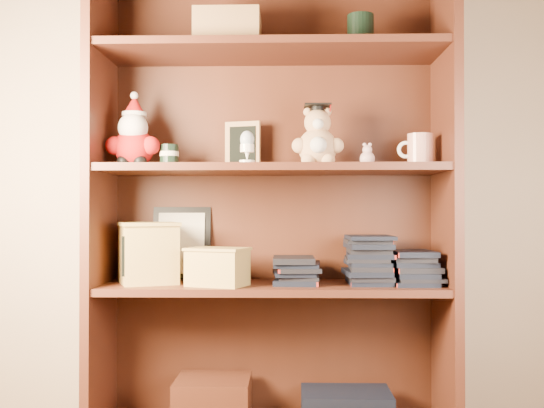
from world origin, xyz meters
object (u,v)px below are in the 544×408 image
(teacher_mug, at_px, (419,150))
(treats_box, at_px, (148,252))
(bookcase, at_px, (272,216))
(grad_teddy_bear, at_px, (318,142))

(teacher_mug, distance_m, treats_box, 0.98)
(bookcase, relative_size, grad_teddy_bear, 7.52)
(treats_box, bearing_deg, bookcase, 7.01)
(bookcase, distance_m, treats_box, 0.44)
(grad_teddy_bear, bearing_deg, treats_box, 179.45)
(bookcase, relative_size, treats_box, 6.49)
(teacher_mug, xyz_separation_m, treats_box, (-0.92, -0.00, -0.35))
(grad_teddy_bear, height_order, teacher_mug, grad_teddy_bear)
(bookcase, height_order, treats_box, bookcase)
(bookcase, xyz_separation_m, teacher_mug, (0.50, -0.05, 0.22))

